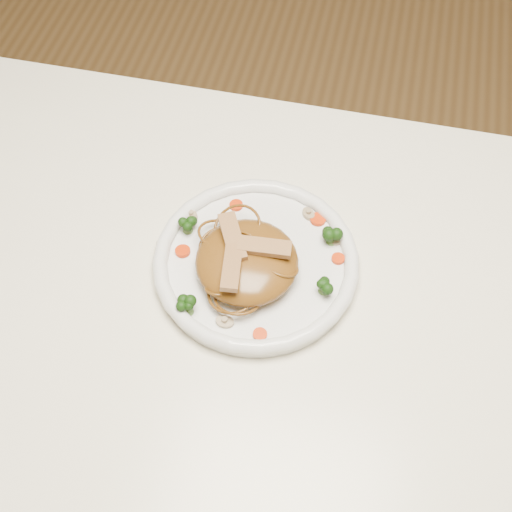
# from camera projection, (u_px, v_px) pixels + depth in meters

# --- Properties ---
(ground) EXTENTS (4.00, 4.00, 0.00)m
(ground) POSITION_uv_depth(u_px,v_px,m) (276.00, 486.00, 1.47)
(ground) COLOR brown
(ground) RESTS_ON ground
(table) EXTENTS (1.20, 0.80, 0.75)m
(table) POSITION_uv_depth(u_px,v_px,m) (288.00, 362.00, 0.93)
(table) COLOR white
(table) RESTS_ON ground
(plate) EXTENTS (0.32, 0.32, 0.02)m
(plate) POSITION_uv_depth(u_px,v_px,m) (256.00, 265.00, 0.89)
(plate) COLOR white
(plate) RESTS_ON table
(noodle_mound) EXTENTS (0.17, 0.17, 0.04)m
(noodle_mound) POSITION_uv_depth(u_px,v_px,m) (247.00, 262.00, 0.85)
(noodle_mound) COLOR brown
(noodle_mound) RESTS_ON plate
(chicken_a) EXTENTS (0.07, 0.03, 0.01)m
(chicken_a) POSITION_uv_depth(u_px,v_px,m) (264.00, 247.00, 0.83)
(chicken_a) COLOR #A37B4D
(chicken_a) RESTS_ON noodle_mound
(chicken_b) EXTENTS (0.05, 0.07, 0.01)m
(chicken_b) POSITION_uv_depth(u_px,v_px,m) (232.00, 237.00, 0.84)
(chicken_b) COLOR #A37B4D
(chicken_b) RESTS_ON noodle_mound
(chicken_c) EXTENTS (0.03, 0.07, 0.01)m
(chicken_c) POSITION_uv_depth(u_px,v_px,m) (232.00, 267.00, 0.82)
(chicken_c) COLOR #A37B4D
(chicken_c) RESTS_ON noodle_mound
(broccoli_0) EXTENTS (0.03, 0.03, 0.03)m
(broccoli_0) POSITION_uv_depth(u_px,v_px,m) (332.00, 235.00, 0.88)
(broccoli_0) COLOR #17350B
(broccoli_0) RESTS_ON plate
(broccoli_1) EXTENTS (0.03, 0.03, 0.03)m
(broccoli_1) POSITION_uv_depth(u_px,v_px,m) (187.00, 223.00, 0.89)
(broccoli_1) COLOR #17350B
(broccoli_1) RESTS_ON plate
(broccoli_2) EXTENTS (0.03, 0.03, 0.03)m
(broccoli_2) POSITION_uv_depth(u_px,v_px,m) (187.00, 305.00, 0.82)
(broccoli_2) COLOR #17350B
(broccoli_2) RESTS_ON plate
(broccoli_3) EXTENTS (0.03, 0.03, 0.03)m
(broccoli_3) POSITION_uv_depth(u_px,v_px,m) (324.00, 284.00, 0.84)
(broccoli_3) COLOR #17350B
(broccoli_3) RESTS_ON plate
(carrot_0) EXTENTS (0.03, 0.03, 0.00)m
(carrot_0) POSITION_uv_depth(u_px,v_px,m) (318.00, 219.00, 0.92)
(carrot_0) COLOR red
(carrot_0) RESTS_ON plate
(carrot_1) EXTENTS (0.02, 0.02, 0.00)m
(carrot_1) POSITION_uv_depth(u_px,v_px,m) (183.00, 251.00, 0.89)
(carrot_1) COLOR red
(carrot_1) RESTS_ON plate
(carrot_2) EXTENTS (0.02, 0.02, 0.00)m
(carrot_2) POSITION_uv_depth(u_px,v_px,m) (338.00, 259.00, 0.88)
(carrot_2) COLOR red
(carrot_2) RESTS_ON plate
(carrot_3) EXTENTS (0.02, 0.02, 0.00)m
(carrot_3) POSITION_uv_depth(u_px,v_px,m) (236.00, 205.00, 0.93)
(carrot_3) COLOR red
(carrot_3) RESTS_ON plate
(carrot_4) EXTENTS (0.02, 0.02, 0.00)m
(carrot_4) POSITION_uv_depth(u_px,v_px,m) (260.00, 334.00, 0.82)
(carrot_4) COLOR red
(carrot_4) RESTS_ON plate
(mushroom_0) EXTENTS (0.02, 0.02, 0.01)m
(mushroom_0) POSITION_uv_depth(u_px,v_px,m) (225.00, 322.00, 0.83)
(mushroom_0) COLOR tan
(mushroom_0) RESTS_ON plate
(mushroom_1) EXTENTS (0.03, 0.03, 0.01)m
(mushroom_1) POSITION_uv_depth(u_px,v_px,m) (338.00, 237.00, 0.90)
(mushroom_1) COLOR tan
(mushroom_1) RESTS_ON plate
(mushroom_2) EXTENTS (0.03, 0.03, 0.01)m
(mushroom_2) POSITION_uv_depth(u_px,v_px,m) (191.00, 215.00, 0.92)
(mushroom_2) COLOR tan
(mushroom_2) RESTS_ON plate
(mushroom_3) EXTENTS (0.03, 0.03, 0.01)m
(mushroom_3) POSITION_uv_depth(u_px,v_px,m) (308.00, 214.00, 0.92)
(mushroom_3) COLOR tan
(mushroom_3) RESTS_ON plate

